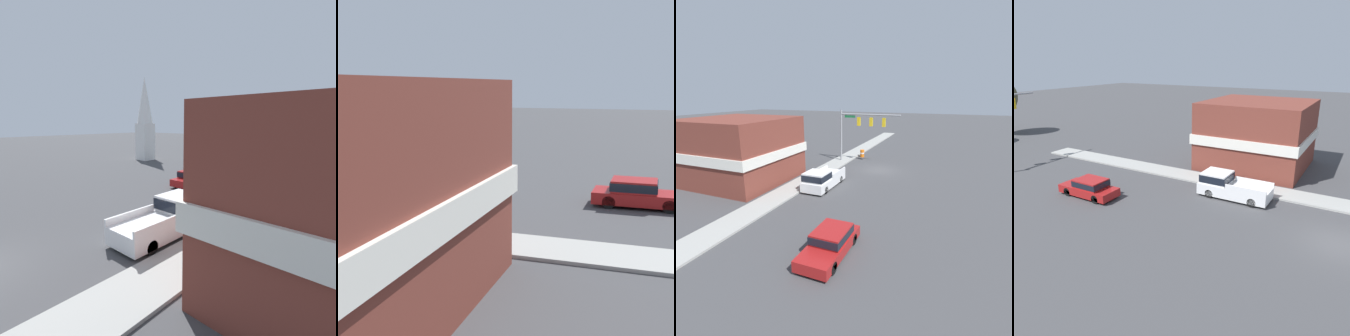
{
  "view_description": "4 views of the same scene",
  "coord_description": "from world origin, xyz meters",
  "views": [
    {
      "loc": [
        11.91,
        -1.49,
        5.73
      ],
      "look_at": [
        -1.26,
        12.99,
        2.28
      ],
      "focal_mm": 28.0,
      "sensor_mm": 36.0,
      "label": 1
    },
    {
      "loc": [
        22.17,
        18.26,
        6.17
      ],
      "look_at": [
        1.43,
        11.39,
        2.27
      ],
      "focal_mm": 50.0,
      "sensor_mm": 36.0,
      "label": 2
    },
    {
      "loc": [
        -7.66,
        28.87,
        8.55
      ],
      "look_at": [
        0.69,
        8.83,
        2.45
      ],
      "focal_mm": 28.0,
      "sensor_mm": 36.0,
      "label": 3
    },
    {
      "loc": [
        -18.65,
        -0.61,
        10.05
      ],
      "look_at": [
        -0.5,
        10.01,
        3.06
      ],
      "focal_mm": 35.0,
      "sensor_mm": 36.0,
      "label": 4
    }
  ],
  "objects": [
    {
      "name": "car_lead",
      "position": [
        -2.05,
        17.31,
        0.74
      ],
      "size": [
        1.89,
        4.68,
        1.41
      ],
      "color": "black",
      "rests_on": "ground"
    },
    {
      "name": "pickup_truck_parked",
      "position": [
        3.25,
        8.08,
        0.91
      ],
      "size": [
        2.1,
        5.4,
        1.84
      ],
      "color": "black",
      "rests_on": "ground"
    }
  ]
}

